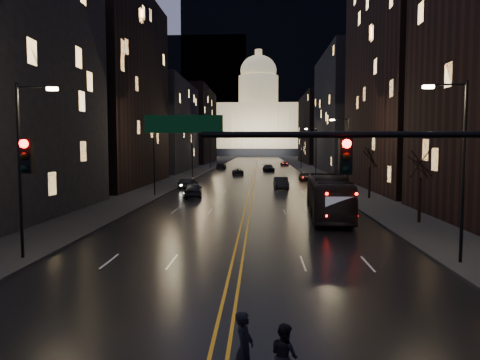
# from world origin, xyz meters

# --- Properties ---
(ground) EXTENTS (900.00, 900.00, 0.00)m
(ground) POSITION_xyz_m (0.00, 0.00, 0.00)
(ground) COLOR black
(ground) RESTS_ON ground
(road) EXTENTS (20.00, 320.00, 0.02)m
(road) POSITION_xyz_m (0.00, 130.00, 0.01)
(road) COLOR black
(road) RESTS_ON ground
(sidewalk_left) EXTENTS (8.00, 320.00, 0.16)m
(sidewalk_left) POSITION_xyz_m (-14.00, 130.00, 0.08)
(sidewalk_left) COLOR black
(sidewalk_left) RESTS_ON ground
(sidewalk_right) EXTENTS (8.00, 320.00, 0.16)m
(sidewalk_right) POSITION_xyz_m (14.00, 130.00, 0.08)
(sidewalk_right) COLOR black
(sidewalk_right) RESTS_ON ground
(center_line) EXTENTS (0.62, 320.00, 0.01)m
(center_line) POSITION_xyz_m (0.00, 130.00, 0.03)
(center_line) COLOR orange
(center_line) RESTS_ON road
(building_left_mid) EXTENTS (12.00, 30.00, 28.00)m
(building_left_mid) POSITION_xyz_m (-21.00, 54.00, 14.00)
(building_left_mid) COLOR black
(building_left_mid) RESTS_ON ground
(building_left_far) EXTENTS (12.00, 34.00, 20.00)m
(building_left_far) POSITION_xyz_m (-21.00, 92.00, 10.00)
(building_left_far) COLOR black
(building_left_far) RESTS_ON ground
(building_left_dist) EXTENTS (12.00, 40.00, 24.00)m
(building_left_dist) POSITION_xyz_m (-21.00, 140.00, 12.00)
(building_left_dist) COLOR black
(building_left_dist) RESTS_ON ground
(building_right_tall) EXTENTS (12.00, 30.00, 38.00)m
(building_right_tall) POSITION_xyz_m (21.00, 50.00, 19.00)
(building_right_tall) COLOR black
(building_right_tall) RESTS_ON ground
(building_right_mid) EXTENTS (12.00, 34.00, 26.00)m
(building_right_mid) POSITION_xyz_m (21.00, 92.00, 13.00)
(building_right_mid) COLOR black
(building_right_mid) RESTS_ON ground
(building_right_dist) EXTENTS (12.00, 40.00, 22.00)m
(building_right_dist) POSITION_xyz_m (21.00, 140.00, 11.00)
(building_right_dist) COLOR black
(building_right_dist) RESTS_ON ground
(mountain_ridge) EXTENTS (520.00, 60.00, 130.00)m
(mountain_ridge) POSITION_xyz_m (40.00, 380.00, 65.00)
(mountain_ridge) COLOR black
(mountain_ridge) RESTS_ON ground
(capitol) EXTENTS (90.00, 50.00, 58.50)m
(capitol) POSITION_xyz_m (0.00, 250.00, 17.15)
(capitol) COLOR black
(capitol) RESTS_ON ground
(traffic_signal) EXTENTS (17.29, 0.45, 7.00)m
(traffic_signal) POSITION_xyz_m (5.91, -0.00, 5.10)
(traffic_signal) COLOR black
(traffic_signal) RESTS_ON ground
(streetlamp_right_near) EXTENTS (2.13, 0.25, 9.00)m
(streetlamp_right_near) POSITION_xyz_m (10.81, 10.00, 5.08)
(streetlamp_right_near) COLOR black
(streetlamp_right_near) RESTS_ON ground
(streetlamp_left_near) EXTENTS (2.13, 0.25, 9.00)m
(streetlamp_left_near) POSITION_xyz_m (-10.81, 10.00, 5.08)
(streetlamp_left_near) COLOR black
(streetlamp_left_near) RESTS_ON ground
(streetlamp_right_mid) EXTENTS (2.13, 0.25, 9.00)m
(streetlamp_right_mid) POSITION_xyz_m (10.81, 40.00, 5.08)
(streetlamp_right_mid) COLOR black
(streetlamp_right_mid) RESTS_ON ground
(streetlamp_left_mid) EXTENTS (2.13, 0.25, 9.00)m
(streetlamp_left_mid) POSITION_xyz_m (-10.81, 40.00, 5.08)
(streetlamp_left_mid) COLOR black
(streetlamp_left_mid) RESTS_ON ground
(streetlamp_right_far) EXTENTS (2.13, 0.25, 9.00)m
(streetlamp_right_far) POSITION_xyz_m (10.81, 70.00, 5.08)
(streetlamp_right_far) COLOR black
(streetlamp_right_far) RESTS_ON ground
(streetlamp_left_far) EXTENTS (2.13, 0.25, 9.00)m
(streetlamp_left_far) POSITION_xyz_m (-10.81, 70.00, 5.08)
(streetlamp_left_far) COLOR black
(streetlamp_left_far) RESTS_ON ground
(streetlamp_right_dist) EXTENTS (2.13, 0.25, 9.00)m
(streetlamp_right_dist) POSITION_xyz_m (10.81, 100.00, 5.08)
(streetlamp_right_dist) COLOR black
(streetlamp_right_dist) RESTS_ON ground
(streetlamp_left_dist) EXTENTS (2.13, 0.25, 9.00)m
(streetlamp_left_dist) POSITION_xyz_m (-10.81, 100.00, 5.08)
(streetlamp_left_dist) COLOR black
(streetlamp_left_dist) RESTS_ON ground
(tree_right_mid) EXTENTS (2.40, 2.40, 6.65)m
(tree_right_mid) POSITION_xyz_m (13.00, 22.00, 4.53)
(tree_right_mid) COLOR black
(tree_right_mid) RESTS_ON ground
(tree_right_far) EXTENTS (2.40, 2.40, 6.65)m
(tree_right_far) POSITION_xyz_m (13.00, 38.00, 4.53)
(tree_right_far) COLOR black
(tree_right_far) RESTS_ON ground
(bus) EXTENTS (3.66, 12.59, 3.47)m
(bus) POSITION_xyz_m (6.68, 24.75, 1.73)
(bus) COLOR black
(bus) RESTS_ON ground
(oncoming_car_a) EXTENTS (2.59, 5.21, 1.71)m
(oncoming_car_a) POSITION_xyz_m (-6.41, 38.96, 0.85)
(oncoming_car_a) COLOR black
(oncoming_car_a) RESTS_ON ground
(oncoming_car_b) EXTENTS (2.11, 4.63, 1.47)m
(oncoming_car_b) POSITION_xyz_m (-8.49, 48.82, 0.74)
(oncoming_car_b) COLOR black
(oncoming_car_b) RESTS_ON ground
(oncoming_car_c) EXTENTS (2.56, 4.87, 1.31)m
(oncoming_car_c) POSITION_xyz_m (-3.30, 79.15, 0.65)
(oncoming_car_c) COLOR black
(oncoming_car_c) RESTS_ON ground
(oncoming_car_d) EXTENTS (2.32, 5.61, 1.62)m
(oncoming_car_d) POSITION_xyz_m (-8.50, 102.42, 0.81)
(oncoming_car_d) COLOR black
(oncoming_car_d) RESTS_ON ground
(receding_car_a) EXTENTS (1.93, 5.14, 1.68)m
(receding_car_a) POSITION_xyz_m (3.91, 48.62, 0.84)
(receding_car_a) COLOR black
(receding_car_a) RESTS_ON ground
(receding_car_b) EXTENTS (1.98, 4.58, 1.54)m
(receding_car_b) POSITION_xyz_m (8.50, 63.43, 0.77)
(receding_car_b) COLOR black
(receding_car_b) RESTS_ON ground
(receding_car_c) EXTENTS (2.85, 5.62, 1.56)m
(receding_car_c) POSITION_xyz_m (3.00, 90.68, 0.78)
(receding_car_c) COLOR black
(receding_car_c) RESTS_ON ground
(receding_car_d) EXTENTS (2.22, 4.59, 1.26)m
(receding_car_d) POSITION_xyz_m (8.02, 119.03, 0.63)
(receding_car_d) COLOR black
(receding_car_d) RESTS_ON ground
(pedestrian_a) EXTENTS (0.59, 0.77, 1.87)m
(pedestrian_a) POSITION_xyz_m (0.77, -2.00, 0.94)
(pedestrian_a) COLOR black
(pedestrian_a) RESTS_ON ground
(pedestrian_b) EXTENTS (0.80, 0.88, 1.60)m
(pedestrian_b) POSITION_xyz_m (1.74, -2.00, 0.80)
(pedestrian_b) COLOR black
(pedestrian_b) RESTS_ON ground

